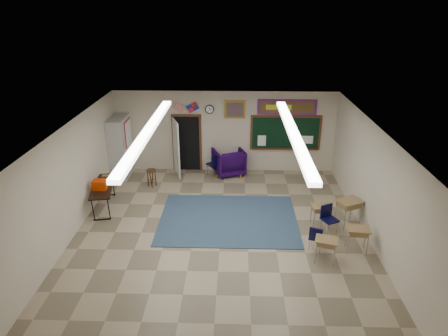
{
  "coord_description": "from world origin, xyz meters",
  "views": [
    {
      "loc": [
        0.37,
        -9.41,
        5.97
      ],
      "look_at": [
        0.05,
        1.5,
        1.34
      ],
      "focal_mm": 32.0,
      "sensor_mm": 36.0,
      "label": 1
    }
  ],
  "objects_px": {
    "student_desk_front_left": "(321,215)",
    "wooden_stool": "(152,178)",
    "wingback_armchair": "(229,161)",
    "student_desk_front_right": "(348,211)",
    "folding_table": "(104,195)"
  },
  "relations": [
    {
      "from": "student_desk_front_left",
      "to": "wooden_stool",
      "type": "bearing_deg",
      "value": 149.55
    },
    {
      "from": "student_desk_front_left",
      "to": "wingback_armchair",
      "type": "bearing_deg",
      "value": 120.83
    },
    {
      "from": "folding_table",
      "to": "wooden_stool",
      "type": "distance_m",
      "value": 1.96
    },
    {
      "from": "student_desk_front_right",
      "to": "folding_table",
      "type": "distance_m",
      "value": 7.3
    },
    {
      "from": "wingback_armchair",
      "to": "wooden_stool",
      "type": "relative_size",
      "value": 1.73
    },
    {
      "from": "folding_table",
      "to": "wooden_stool",
      "type": "height_order",
      "value": "folding_table"
    },
    {
      "from": "wingback_armchair",
      "to": "student_desk_front_left",
      "type": "relative_size",
      "value": 1.66
    },
    {
      "from": "wingback_armchair",
      "to": "student_desk_front_right",
      "type": "xyz_separation_m",
      "value": [
        3.45,
        -3.57,
        -0.04
      ]
    },
    {
      "from": "student_desk_front_right",
      "to": "folding_table",
      "type": "relative_size",
      "value": 0.43
    },
    {
      "from": "wingback_armchair",
      "to": "student_desk_front_right",
      "type": "distance_m",
      "value": 4.97
    },
    {
      "from": "wingback_armchair",
      "to": "folding_table",
      "type": "height_order",
      "value": "folding_table"
    },
    {
      "from": "folding_table",
      "to": "wooden_stool",
      "type": "xyz_separation_m",
      "value": [
        1.17,
        1.56,
        -0.09
      ]
    },
    {
      "from": "wingback_armchair",
      "to": "wooden_stool",
      "type": "height_order",
      "value": "wingback_armchair"
    },
    {
      "from": "student_desk_front_left",
      "to": "folding_table",
      "type": "bearing_deg",
      "value": 166.57
    },
    {
      "from": "wingback_armchair",
      "to": "student_desk_front_left",
      "type": "distance_m",
      "value": 4.49
    }
  ]
}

